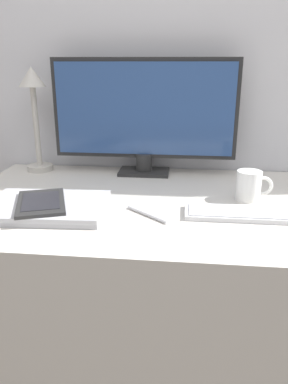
% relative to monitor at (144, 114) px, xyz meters
% --- Properties ---
extents(wall_back, '(3.60, 0.05, 2.40)m').
position_rel_monitor_xyz_m(wall_back, '(0.09, 0.10, 0.27)').
color(wall_back, silver).
rests_on(wall_back, ground_plane).
extents(desk, '(1.21, 0.70, 0.72)m').
position_rel_monitor_xyz_m(desk, '(0.09, -0.28, -0.57)').
color(desk, beige).
rests_on(desk, ground_plane).
extents(monitor, '(0.63, 0.11, 0.39)m').
position_rel_monitor_xyz_m(monitor, '(0.00, 0.00, 0.00)').
color(monitor, '#262626').
rests_on(monitor, desk).
extents(keyboard, '(0.31, 0.10, 0.01)m').
position_rel_monitor_xyz_m(keyboard, '(0.30, -0.37, -0.20)').
color(keyboard, silver).
rests_on(keyboard, desk).
extents(laptop, '(0.32, 0.24, 0.02)m').
position_rel_monitor_xyz_m(laptop, '(-0.22, -0.39, -0.20)').
color(laptop, '#A3A3A8').
rests_on(laptop, desk).
extents(ereader, '(0.18, 0.22, 0.01)m').
position_rel_monitor_xyz_m(ereader, '(-0.23, -0.40, -0.18)').
color(ereader, black).
rests_on(ereader, laptop).
extents(desk_lamp, '(0.09, 0.09, 0.37)m').
position_rel_monitor_xyz_m(desk_lamp, '(-0.39, -0.00, 0.03)').
color(desk_lamp, '#BCB7AD').
rests_on(desk_lamp, desk).
extents(coffee_mug, '(0.10, 0.07, 0.09)m').
position_rel_monitor_xyz_m(coffee_mug, '(0.33, -0.24, -0.17)').
color(coffee_mug, white).
rests_on(coffee_mug, desk).
extents(pen, '(0.11, 0.10, 0.01)m').
position_rel_monitor_xyz_m(pen, '(0.05, -0.39, -0.21)').
color(pen, silver).
rests_on(pen, desk).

